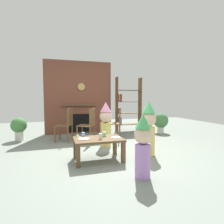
{
  "coord_description": "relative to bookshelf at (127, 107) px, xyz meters",
  "views": [
    {
      "loc": [
        -1.04,
        -3.59,
        1.17
      ],
      "look_at": [
        0.15,
        0.4,
        0.86
      ],
      "focal_mm": 29.14,
      "sensor_mm": 36.0,
      "label": 1
    }
  ],
  "objects": [
    {
      "name": "ground_plane",
      "position": [
        -1.29,
        -2.4,
        -0.87
      ],
      "size": [
        12.0,
        12.0,
        0.0
      ],
      "primitive_type": "plane",
      "color": "gray"
    },
    {
      "name": "brick_fireplace_feature",
      "position": [
        -1.65,
        0.2,
        0.32
      ],
      "size": [
        2.2,
        0.28,
        2.4
      ],
      "color": "brown",
      "rests_on": "ground_plane"
    },
    {
      "name": "bookshelf",
      "position": [
        0.0,
        0.0,
        0.0
      ],
      "size": [
        0.9,
        0.28,
        1.9
      ],
      "color": "brown",
      "rests_on": "ground_plane"
    },
    {
      "name": "coffee_table",
      "position": [
        -1.62,
        -2.68,
        -0.53
      ],
      "size": [
        0.9,
        0.6,
        0.42
      ],
      "color": "brown",
      "rests_on": "ground_plane"
    },
    {
      "name": "paper_cup_near_left",
      "position": [
        -1.87,
        -2.5,
        -0.4
      ],
      "size": [
        0.06,
        0.06,
        0.09
      ],
      "primitive_type": "cylinder",
      "color": "#669EE0",
      "rests_on": "coffee_table"
    },
    {
      "name": "paper_cup_near_right",
      "position": [
        -1.59,
        -2.77,
        -0.4
      ],
      "size": [
        0.07,
        0.07,
        0.1
      ],
      "primitive_type": "cylinder",
      "color": "silver",
      "rests_on": "coffee_table"
    },
    {
      "name": "paper_cup_center",
      "position": [
        -1.47,
        -2.55,
        -0.41
      ],
      "size": [
        0.08,
        0.08,
        0.09
      ],
      "primitive_type": "cylinder",
      "color": "#8CD18C",
      "rests_on": "coffee_table"
    },
    {
      "name": "paper_plate_front",
      "position": [
        -1.89,
        -2.69,
        -0.45
      ],
      "size": [
        0.21,
        0.21,
        0.01
      ],
      "primitive_type": "cylinder",
      "color": "white",
      "rests_on": "coffee_table"
    },
    {
      "name": "paper_plate_rear",
      "position": [
        -1.29,
        -2.74,
        -0.45
      ],
      "size": [
        0.18,
        0.18,
        0.01
      ],
      "primitive_type": "cylinder",
      "color": "white",
      "rests_on": "coffee_table"
    },
    {
      "name": "birthday_cake_slice",
      "position": [
        -1.98,
        -2.5,
        -0.41
      ],
      "size": [
        0.1,
        0.1,
        0.07
      ],
      "primitive_type": "cone",
      "color": "#EAC68C",
      "rests_on": "coffee_table"
    },
    {
      "name": "table_fork",
      "position": [
        -1.73,
        -2.58,
        -0.45
      ],
      "size": [
        0.12,
        0.11,
        0.01
      ],
      "primitive_type": "cube",
      "rotation": [
        0.0,
        0.0,
        0.75
      ],
      "color": "silver",
      "rests_on": "coffee_table"
    },
    {
      "name": "child_with_cone_hat",
      "position": [
        -1.15,
        -3.61,
        -0.37
      ],
      "size": [
        0.26,
        0.26,
        0.95
      ],
      "rotation": [
        0.0,
        0.0,
        2.03
      ],
      "color": "#B27FCC",
      "rests_on": "ground_plane"
    },
    {
      "name": "child_in_pink",
      "position": [
        -0.56,
        -2.66,
        -0.28
      ],
      "size": [
        0.31,
        0.31,
        1.12
      ],
      "rotation": [
        0.0,
        0.0,
        -3.12
      ],
      "color": "#E0CC66",
      "rests_on": "ground_plane"
    },
    {
      "name": "child_by_the_chairs",
      "position": [
        -1.22,
        -1.73,
        -0.3
      ],
      "size": [
        0.3,
        0.3,
        1.08
      ],
      "rotation": [
        0.0,
        0.0,
        -1.97
      ],
      "color": "#E0CC66",
      "rests_on": "ground_plane"
    },
    {
      "name": "dining_chair_left",
      "position": [
        -2.11,
        -0.93,
        -0.36
      ],
      "size": [
        0.52,
        0.52,
        0.9
      ],
      "rotation": [
        0.0,
        0.0,
        2.76
      ],
      "color": "brown",
      "rests_on": "ground_plane"
    },
    {
      "name": "dining_chair_middle",
      "position": [
        -1.54,
        -1.18,
        -0.36
      ],
      "size": [
        0.54,
        0.54,
        0.9
      ],
      "rotation": [
        0.0,
        0.0,
        2.63
      ],
      "color": "brown",
      "rests_on": "ground_plane"
    },
    {
      "name": "dining_chair_right",
      "position": [
        -0.71,
        -1.03,
        -0.36
      ],
      "size": [
        0.52,
        0.52,
        0.9
      ],
      "rotation": [
        0.0,
        0.0,
        2.77
      ],
      "color": "brown",
      "rests_on": "ground_plane"
    },
    {
      "name": "potted_plant_tall",
      "position": [
        1.0,
        -0.61,
        -0.47
      ],
      "size": [
        0.5,
        0.5,
        0.67
      ],
      "color": "beige",
      "rests_on": "ground_plane"
    },
    {
      "name": "potted_plant_short",
      "position": [
        -3.39,
        -0.44,
        -0.49
      ],
      "size": [
        0.42,
        0.42,
        0.63
      ],
      "color": "beige",
      "rests_on": "ground_plane"
    }
  ]
}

